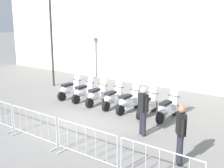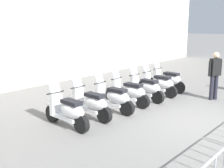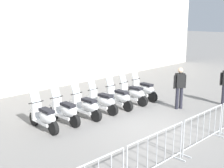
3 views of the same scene
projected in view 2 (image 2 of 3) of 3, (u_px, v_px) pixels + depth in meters
ground_plane at (198, 122)px, 8.03m from camera, size 120.00×120.00×0.00m
motorcycle_0 at (68, 111)px, 7.53m from camera, size 0.60×1.72×1.24m
motorcycle_1 at (90, 104)px, 8.21m from camera, size 0.56×1.73×1.24m
motorcycle_2 at (113, 98)px, 8.82m from camera, size 0.56×1.72×1.24m
motorcycle_3 at (129, 93)px, 9.51m from camera, size 0.56×1.72×1.24m
motorcycle_4 at (145, 88)px, 10.12m from camera, size 0.62×1.72×1.24m
motorcycle_5 at (158, 84)px, 10.80m from camera, size 0.56×1.72×1.24m
motorcycle_6 at (168, 80)px, 11.52m from camera, size 0.62×1.72×1.24m
officer_mid_plaza at (215, 73)px, 10.17m from camera, size 0.46×0.39×1.73m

